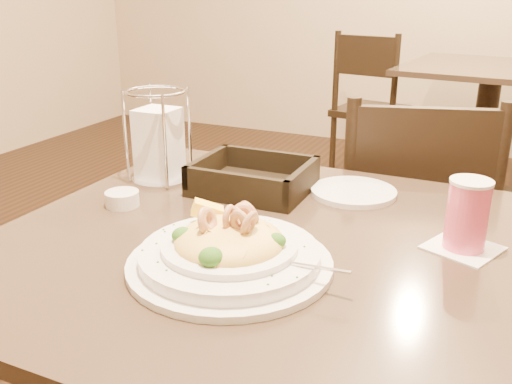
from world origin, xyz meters
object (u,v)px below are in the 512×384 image
at_px(background_table, 487,110).
at_px(butter_ramekin, 122,199).
at_px(napkin_caddy, 159,142).
at_px(main_table, 252,350).
at_px(bread_basket, 253,181).
at_px(dining_chair_near, 409,240).
at_px(dining_chair_far, 371,105).
at_px(pasta_bowl, 229,250).
at_px(drink_glass, 467,215).
at_px(side_plate, 353,192).

bearing_deg(background_table, butter_ramekin, -102.47).
bearing_deg(butter_ramekin, napkin_caddy, 96.32).
distance_m(main_table, bread_basket, 0.36).
xyz_separation_m(background_table, dining_chair_near, (-0.08, -1.87, -0.02)).
relative_size(dining_chair_far, pasta_bowl, 2.53).
bearing_deg(pasta_bowl, bread_basket, 109.05).
distance_m(dining_chair_near, butter_ramekin, 0.86).
height_order(dining_chair_near, drink_glass, dining_chair_near).
height_order(bread_basket, butter_ramekin, bread_basket).
height_order(main_table, side_plate, side_plate).
xyz_separation_m(background_table, bread_basket, (-0.35, -2.33, 0.26)).
distance_m(side_plate, butter_ramekin, 0.49).
height_order(dining_chair_far, napkin_caddy, napkin_caddy).
bearing_deg(pasta_bowl, background_table, 84.95).
distance_m(background_table, dining_chair_near, 1.87).
relative_size(drink_glass, side_plate, 0.78).
distance_m(napkin_caddy, butter_ramekin, 0.19).
bearing_deg(pasta_bowl, napkin_caddy, 137.28).
xyz_separation_m(main_table, background_table, (0.25, 2.56, 0.00)).
bearing_deg(main_table, dining_chair_far, 98.80).
bearing_deg(side_plate, bread_basket, -161.67).
bearing_deg(main_table, napkin_caddy, 148.72).
bearing_deg(side_plate, pasta_bowl, -102.39).
xyz_separation_m(background_table, pasta_bowl, (-0.24, -2.67, 0.27)).
height_order(drink_glass, napkin_caddy, napkin_caddy).
relative_size(dining_chair_near, butter_ramekin, 13.51).
bearing_deg(napkin_caddy, main_table, -31.28).
xyz_separation_m(napkin_caddy, butter_ramekin, (0.02, -0.17, -0.08)).
bearing_deg(butter_ramekin, pasta_bowl, -24.50).
distance_m(background_table, pasta_bowl, 2.70).
distance_m(bread_basket, napkin_caddy, 0.23).
relative_size(background_table, pasta_bowl, 2.69).
relative_size(dining_chair_near, dining_chair_far, 1.00).
xyz_separation_m(bread_basket, butter_ramekin, (-0.20, -0.19, -0.01)).
bearing_deg(side_plate, main_table, -110.16).
bearing_deg(background_table, main_table, -95.66).
xyz_separation_m(pasta_bowl, drink_glass, (0.33, 0.23, 0.03)).
distance_m(dining_chair_far, side_plate, 2.31).
relative_size(drink_glass, bread_basket, 0.59).
bearing_deg(bread_basket, drink_glass, -13.90).
xyz_separation_m(main_table, dining_chair_near, (0.17, 0.69, -0.02)).
bearing_deg(dining_chair_far, bread_basket, 106.24).
distance_m(drink_glass, butter_ramekin, 0.66).
xyz_separation_m(dining_chair_near, drink_glass, (0.18, -0.58, 0.33)).
bearing_deg(background_table, pasta_bowl, -95.05).
bearing_deg(dining_chair_near, butter_ramekin, 38.05).
xyz_separation_m(background_table, butter_ramekin, (-0.56, -2.53, 0.26)).
distance_m(background_table, side_plate, 2.28).
distance_m(main_table, side_plate, 0.40).
bearing_deg(butter_ramekin, dining_chair_far, 91.97).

